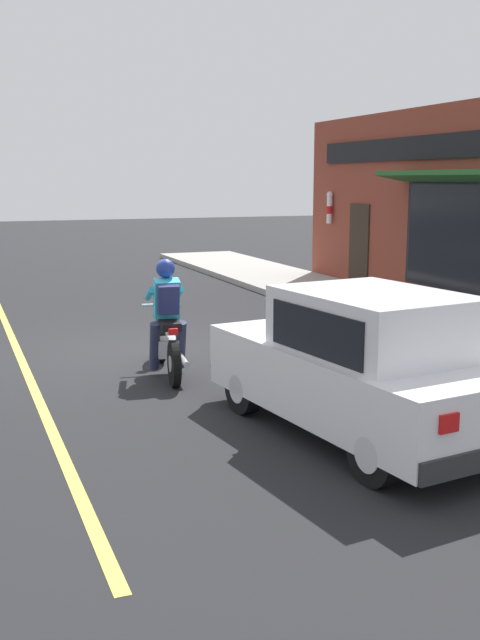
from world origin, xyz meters
name	(u,v)px	position (x,y,z in m)	size (l,w,h in m)	color
ground_plane	(140,352)	(0.00, 0.00, 0.00)	(80.00, 80.00, 0.00)	black
sidewalk_curb	(349,300)	(5.46, 3.00, 0.07)	(2.60, 22.00, 0.14)	#9E9B93
lane_stripe	(7,326)	(-1.80, 3.00, 0.00)	(0.12, 19.80, 0.01)	#D1C64C
storefront_building	(450,208)	(6.99, 1.62, 2.11)	(1.25, 11.45, 4.20)	brown
motorcycle_with_rider	(167,327)	(0.04, -1.49, 0.68)	(0.63, 2.02, 1.62)	black
car_hatchback	(362,365)	(1.25, -4.70, 0.77)	(2.11, 3.96, 1.57)	black
traffic_cone	(442,307)	(5.47, -0.33, 0.43)	(0.36, 0.36, 0.60)	black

